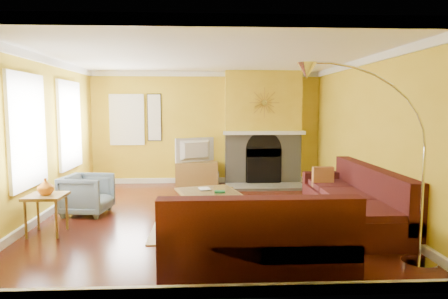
{
  "coord_description": "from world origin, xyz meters",
  "views": [
    {
      "loc": [
        -0.06,
        -6.71,
        1.86
      ],
      "look_at": [
        0.3,
        0.4,
        1.09
      ],
      "focal_mm": 32.0,
      "sensor_mm": 36.0,
      "label": 1
    }
  ],
  "objects": [
    {
      "name": "ceiling",
      "position": [
        0.0,
        0.0,
        2.71
      ],
      "size": [
        5.5,
        6.0,
        0.02
      ],
      "primitive_type": "cube",
      "color": "white",
      "rests_on": "ground"
    },
    {
      "name": "mantel",
      "position": [
        1.35,
        2.56,
        1.25
      ],
      "size": [
        1.92,
        0.22,
        0.08
      ],
      "primitive_type": "cube",
      "color": "white",
      "rests_on": "fireplace"
    },
    {
      "name": "media_console",
      "position": [
        -0.24,
        2.7,
        0.27
      ],
      "size": [
        1.0,
        0.45,
        0.55
      ],
      "primitive_type": "cube",
      "color": "olive",
      "rests_on": "floor"
    },
    {
      "name": "hearth",
      "position": [
        1.35,
        2.25,
        0.03
      ],
      "size": [
        1.8,
        0.7,
        0.06
      ],
      "primitive_type": "cube",
      "color": "gray",
      "rests_on": "floor"
    },
    {
      "name": "book",
      "position": [
        -0.15,
        0.23,
        0.41
      ],
      "size": [
        0.24,
        0.29,
        0.02
      ],
      "primitive_type": "imported",
      "rotation": [
        0.0,
        0.0,
        0.23
      ],
      "color": "white",
      "rests_on": "coffee_table"
    },
    {
      "name": "wall_left",
      "position": [
        -2.76,
        0.0,
        1.35
      ],
      "size": [
        0.02,
        6.0,
        2.7
      ],
      "primitive_type": "cube",
      "color": "gold",
      "rests_on": "ground"
    },
    {
      "name": "baseboard",
      "position": [
        0.0,
        0.0,
        0.06
      ],
      "size": [
        5.5,
        6.0,
        0.12
      ],
      "primitive_type": null,
      "color": "white",
      "rests_on": "floor"
    },
    {
      "name": "arc_lamp",
      "position": [
        1.81,
        -2.33,
        1.17
      ],
      "size": [
        1.47,
        0.36,
        2.33
      ],
      "primitive_type": null,
      "color": "silver",
      "rests_on": "floor"
    },
    {
      "name": "crown_molding",
      "position": [
        0.0,
        0.0,
        2.64
      ],
      "size": [
        5.5,
        6.0,
        0.12
      ],
      "primitive_type": null,
      "color": "white",
      "rests_on": "ceiling"
    },
    {
      "name": "wall_back",
      "position": [
        0.0,
        3.01,
        1.35
      ],
      "size": [
        5.5,
        0.02,
        2.7
      ],
      "primitive_type": "cube",
      "color": "gold",
      "rests_on": "ground"
    },
    {
      "name": "coffee_table",
      "position": [
        0.0,
        0.13,
        0.2
      ],
      "size": [
        1.22,
        1.22,
        0.4
      ],
      "primitive_type": null,
      "rotation": [
        0.0,
        0.0,
        0.25
      ],
      "color": "white",
      "rests_on": "floor"
    },
    {
      "name": "sunburst",
      "position": [
        1.35,
        2.57,
        1.95
      ],
      "size": [
        0.7,
        0.04,
        0.7
      ],
      "primitive_type": null,
      "color": "olive",
      "rests_on": "fireplace"
    },
    {
      "name": "sectional_sofa",
      "position": [
        1.09,
        -0.92,
        0.45
      ],
      "size": [
        3.31,
        3.56,
        0.9
      ],
      "primitive_type": null,
      "color": "#461618",
      "rests_on": "floor"
    },
    {
      "name": "side_table",
      "position": [
        -2.36,
        -0.9,
        0.29
      ],
      "size": [
        0.54,
        0.54,
        0.59
      ],
      "primitive_type": null,
      "rotation": [
        0.0,
        0.0,
        -0.02
      ],
      "color": "olive",
      "rests_on": "floor"
    },
    {
      "name": "subwoofer",
      "position": [
        0.14,
        2.74,
        0.15
      ],
      "size": [
        0.29,
        0.29,
        0.29
      ],
      "primitive_type": "cube",
      "color": "white",
      "rests_on": "floor"
    },
    {
      "name": "wall_art",
      "position": [
        -1.25,
        2.97,
        1.6
      ],
      "size": [
        0.34,
        0.04,
        1.14
      ],
      "primitive_type": "cube",
      "color": "white",
      "rests_on": "wall_back"
    },
    {
      "name": "wall_front",
      "position": [
        0.0,
        -3.01,
        1.35
      ],
      "size": [
        5.5,
        0.02,
        2.7
      ],
      "primitive_type": "cube",
      "color": "gold",
      "rests_on": "ground"
    },
    {
      "name": "wall_right",
      "position": [
        2.76,
        0.0,
        1.35
      ],
      "size": [
        0.02,
        6.0,
        2.7
      ],
      "primitive_type": "cube",
      "color": "gold",
      "rests_on": "ground"
    },
    {
      "name": "fireplace",
      "position": [
        1.35,
        2.8,
        1.35
      ],
      "size": [
        1.8,
        0.4,
        2.7
      ],
      "primitive_type": null,
      "color": "gray",
      "rests_on": "floor"
    },
    {
      "name": "rug",
      "position": [
        0.34,
        -0.59,
        0.01
      ],
      "size": [
        2.4,
        1.8,
        0.02
      ],
      "primitive_type": "cube",
      "color": "beige",
      "rests_on": "floor"
    },
    {
      "name": "vase",
      "position": [
        -2.36,
        -0.9,
        0.71
      ],
      "size": [
        0.3,
        0.3,
        0.24
      ],
      "primitive_type": "imported",
      "rotation": [
        0.0,
        0.0,
        -0.33
      ],
      "color": "orange",
      "rests_on": "side_table"
    },
    {
      "name": "window_left_far",
      "position": [
        -2.72,
        -0.6,
        1.5
      ],
      "size": [
        0.06,
        1.22,
        1.72
      ],
      "primitive_type": "cube",
      "color": "white",
      "rests_on": "wall_left"
    },
    {
      "name": "armchair",
      "position": [
        -2.09,
        0.18,
        0.35
      ],
      "size": [
        0.86,
        0.84,
        0.7
      ],
      "primitive_type": "imported",
      "rotation": [
        0.0,
        0.0,
        1.43
      ],
      "color": "slate",
      "rests_on": "floor"
    },
    {
      "name": "floor",
      "position": [
        0.0,
        0.0,
        -0.01
      ],
      "size": [
        5.5,
        6.0,
        0.02
      ],
      "primitive_type": "cube",
      "color": "#571E12",
      "rests_on": "ground"
    },
    {
      "name": "tv",
      "position": [
        -0.24,
        2.7,
        0.84
      ],
      "size": [
        0.95,
        0.56,
        0.58
      ],
      "primitive_type": "imported",
      "rotation": [
        0.0,
        0.0,
        3.61
      ],
      "color": "black",
      "rests_on": "media_console"
    },
    {
      "name": "window_left_near",
      "position": [
        -2.72,
        1.3,
        1.5
      ],
      "size": [
        0.06,
        1.22,
        1.72
      ],
      "primitive_type": "cube",
      "color": "white",
      "rests_on": "wall_left"
    },
    {
      "name": "window_back",
      "position": [
        -1.9,
        2.96,
        1.55
      ],
      "size": [
        0.82,
        0.06,
        1.22
      ],
      "primitive_type": "cube",
      "color": "white",
      "rests_on": "wall_back"
    }
  ]
}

